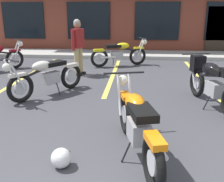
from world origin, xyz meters
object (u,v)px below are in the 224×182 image
object	(u,v)px
person_in_shorts_foreground	(78,44)
motorcycle_black_cruiser	(47,76)
helmet_on_pavement	(61,158)
motorcycle_red_sportbike	(120,53)
motorcycle_foreground_classic	(137,123)
motorcycle_green_cafe_racer	(211,81)

from	to	relation	value
person_in_shorts_foreground	motorcycle_black_cruiser	bearing A→B (deg)	-97.86
helmet_on_pavement	motorcycle_red_sportbike	bearing A→B (deg)	87.38
motorcycle_red_sportbike	person_in_shorts_foreground	xyz separation A→B (m)	(-1.16, -1.47, 0.49)
motorcycle_foreground_classic	person_in_shorts_foreground	size ratio (longest dim) A/B	1.24
motorcycle_foreground_classic	motorcycle_black_cruiser	xyz separation A→B (m)	(-2.10, 2.52, 0.00)
motorcycle_black_cruiser	motorcycle_red_sportbike	bearing A→B (deg)	67.92
motorcycle_foreground_classic	motorcycle_red_sportbike	world-z (taller)	same
motorcycle_green_cafe_racer	motorcycle_black_cruiser	bearing A→B (deg)	174.54
motorcycle_black_cruiser	person_in_shorts_foreground	world-z (taller)	person_in_shorts_foreground
motorcycle_black_cruiser	motorcycle_foreground_classic	bearing A→B (deg)	-50.17
motorcycle_green_cafe_racer	person_in_shorts_foreground	world-z (taller)	person_in_shorts_foreground
motorcycle_black_cruiser	motorcycle_green_cafe_racer	world-z (taller)	same
motorcycle_green_cafe_racer	helmet_on_pavement	distance (m)	3.58
motorcycle_red_sportbike	person_in_shorts_foreground	distance (m)	1.94
motorcycle_foreground_classic	person_in_shorts_foreground	world-z (taller)	person_in_shorts_foreground
motorcycle_red_sportbike	helmet_on_pavement	bearing A→B (deg)	-92.62
helmet_on_pavement	motorcycle_green_cafe_racer	bearing A→B (deg)	46.52
motorcycle_red_sportbike	motorcycle_green_cafe_racer	world-z (taller)	same
motorcycle_red_sportbike	helmet_on_pavement	xyz separation A→B (m)	(-0.30, -6.51, -0.33)
motorcycle_foreground_classic	helmet_on_pavement	bearing A→B (deg)	-156.47
motorcycle_foreground_classic	helmet_on_pavement	world-z (taller)	motorcycle_foreground_classic
motorcycle_black_cruiser	person_in_shorts_foreground	size ratio (longest dim) A/B	1.09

